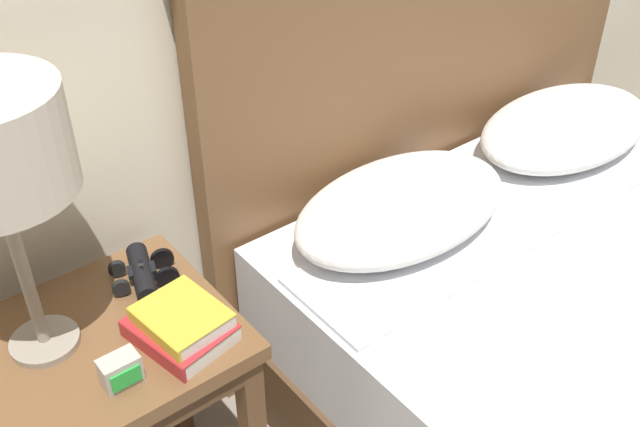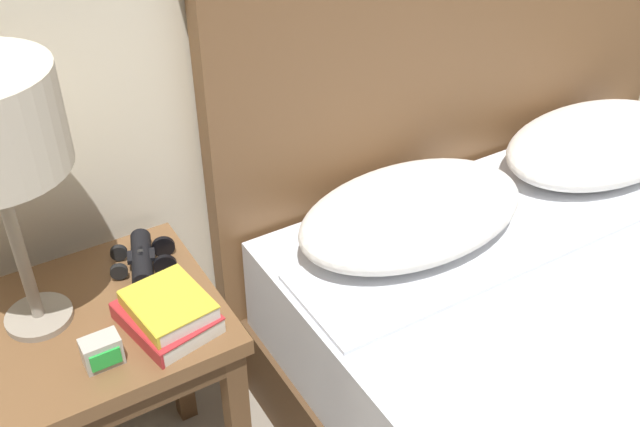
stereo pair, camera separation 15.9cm
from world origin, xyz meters
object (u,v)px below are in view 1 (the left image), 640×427
alarm_clock (121,371)px  binoculars_pair (143,273)px  book_stacked_on_top (181,318)px  nightstand (108,373)px  book_on_nightstand (180,331)px

alarm_clock → binoculars_pair: bearing=55.0°
alarm_clock → book_stacked_on_top: bearing=12.2°
binoculars_pair → nightstand: bearing=-146.4°
book_on_nightstand → book_stacked_on_top: 0.03m
book_stacked_on_top → alarm_clock: book_stacked_on_top is taller
book_on_nightstand → alarm_clock: size_ratio=3.02×
book_on_nightstand → alarm_clock: 0.14m
nightstand → book_stacked_on_top: 0.22m
nightstand → alarm_clock: size_ratio=8.79×
book_stacked_on_top → binoculars_pair: size_ratio=1.08×
book_on_nightstand → binoculars_pair: 0.19m
nightstand → book_on_nightstand: bearing=-38.5°
book_on_nightstand → binoculars_pair: size_ratio=1.28×
nightstand → book_stacked_on_top: (0.13, -0.10, 0.15)m
nightstand → binoculars_pair: binoculars_pair is taller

